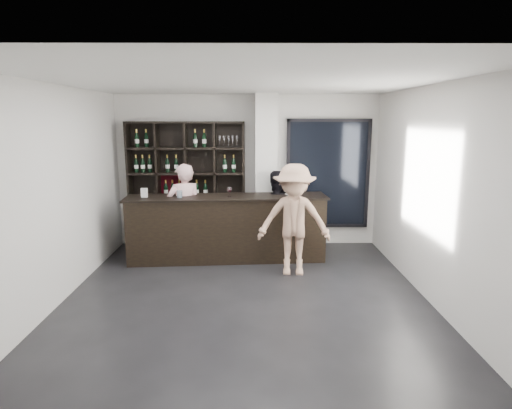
{
  "coord_description": "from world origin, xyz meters",
  "views": [
    {
      "loc": [
        0.1,
        -5.49,
        2.45
      ],
      "look_at": [
        0.15,
        1.1,
        1.12
      ],
      "focal_mm": 30.0,
      "sensor_mm": 36.0,
      "label": 1
    }
  ],
  "objects_px": {
    "wine_shelf": "(187,185)",
    "tasting_counter": "(227,228)",
    "customer": "(294,220)",
    "taster_black": "(275,213)",
    "taster_pink": "(185,212)"
  },
  "relations": [
    {
      "from": "taster_black",
      "to": "customer",
      "type": "xyz_separation_m",
      "value": [
        0.24,
        -1.06,
        0.12
      ]
    },
    {
      "from": "tasting_counter",
      "to": "taster_black",
      "type": "height_order",
      "value": "taster_black"
    },
    {
      "from": "wine_shelf",
      "to": "customer",
      "type": "distance_m",
      "value": 2.45
    },
    {
      "from": "tasting_counter",
      "to": "taster_pink",
      "type": "bearing_deg",
      "value": 168.71
    },
    {
      "from": "wine_shelf",
      "to": "tasting_counter",
      "type": "height_order",
      "value": "wine_shelf"
    },
    {
      "from": "taster_pink",
      "to": "customer",
      "type": "distance_m",
      "value": 2.02
    },
    {
      "from": "taster_black",
      "to": "wine_shelf",
      "type": "bearing_deg",
      "value": -20.9
    },
    {
      "from": "taster_pink",
      "to": "customer",
      "type": "bearing_deg",
      "value": 133.08
    },
    {
      "from": "taster_black",
      "to": "taster_pink",
      "type": "bearing_deg",
      "value": 3.58
    },
    {
      "from": "wine_shelf",
      "to": "taster_black",
      "type": "xyz_separation_m",
      "value": [
        1.66,
        -0.45,
        -0.43
      ]
    },
    {
      "from": "tasting_counter",
      "to": "taster_black",
      "type": "relative_size",
      "value": 2.25
    },
    {
      "from": "taster_pink",
      "to": "tasting_counter",
      "type": "bearing_deg",
      "value": 148.87
    },
    {
      "from": "wine_shelf",
      "to": "customer",
      "type": "height_order",
      "value": "wine_shelf"
    },
    {
      "from": "tasting_counter",
      "to": "taster_black",
      "type": "xyz_separation_m",
      "value": [
        0.86,
        0.36,
        0.2
      ]
    },
    {
      "from": "customer",
      "to": "taster_black",
      "type": "bearing_deg",
      "value": 106.7
    }
  ]
}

